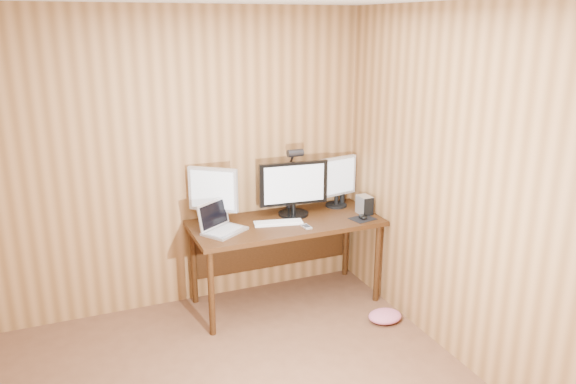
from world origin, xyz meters
TOP-DOWN VIEW (x-y plane):
  - room_shell at (0.00, 0.00)m, footprint 4.00×4.00m
  - desk at (0.93, 1.70)m, footprint 1.60×0.70m
  - monitor_center at (1.05, 1.75)m, footprint 0.61×0.26m
  - monitor_left at (0.36, 1.82)m, footprint 0.36×0.29m
  - monitor_right at (1.51, 1.82)m, footprint 0.41×0.19m
  - laptop at (0.35, 1.61)m, footprint 0.42×0.40m
  - keyboard at (0.85, 1.59)m, footprint 0.42×0.20m
  - mousepad at (1.56, 1.43)m, footprint 0.23×0.20m
  - mouse at (1.56, 1.43)m, footprint 0.07×0.11m
  - hard_drive at (1.64, 1.55)m, footprint 0.10×0.15m
  - phone at (1.03, 1.42)m, footprint 0.06×0.11m
  - speaker at (1.57, 1.84)m, footprint 0.05×0.05m
  - desk_lamp at (1.09, 1.86)m, footprint 0.14×0.20m
  - fabric_pile at (1.55, 0.99)m, footprint 0.31×0.27m

SIDE VIEW (x-z plane):
  - fabric_pile at x=1.55m, z-range 0.00..0.09m
  - desk at x=0.93m, z-range 0.25..1.00m
  - mousepad at x=1.56m, z-range 0.75..0.75m
  - phone at x=1.03m, z-range 0.75..0.76m
  - keyboard at x=0.85m, z-range 0.75..0.77m
  - mouse at x=1.56m, z-range 0.75..0.79m
  - speaker at x=1.57m, z-range 0.75..0.86m
  - laptop at x=0.35m, z-range 0.69..0.93m
  - hard_drive at x=1.64m, z-range 0.75..0.91m
  - monitor_center at x=1.05m, z-range 0.76..1.23m
  - monitor_right at x=1.51m, z-range 0.77..1.23m
  - monitor_left at x=0.36m, z-range 0.77..1.24m
  - desk_lamp at x=1.09m, z-range 0.82..1.43m
  - room_shell at x=0.00m, z-range -0.75..3.25m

